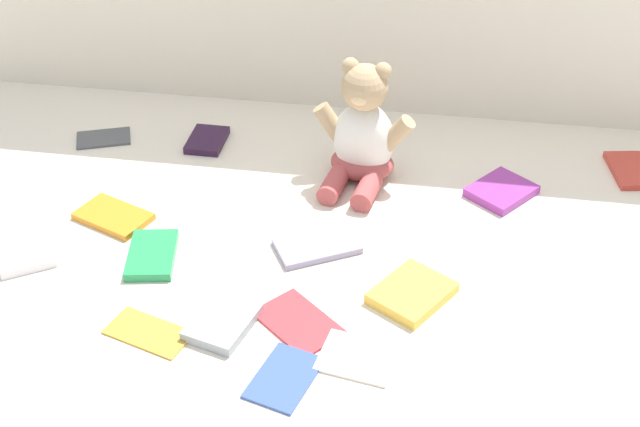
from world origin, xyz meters
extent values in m
plane|color=silver|center=(0.00, 0.00, 0.00)|extent=(3.20, 3.20, 0.00)
ellipsoid|color=white|center=(0.06, 0.18, 0.08)|extent=(0.13, 0.11, 0.15)
ellipsoid|color=#B24C4C|center=(0.05, 0.18, 0.03)|extent=(0.14, 0.12, 0.05)
sphere|color=tan|center=(0.05, 0.18, 0.19)|extent=(0.10, 0.10, 0.09)
ellipsoid|color=beige|center=(0.05, 0.14, 0.18)|extent=(0.04, 0.03, 0.03)
sphere|color=tan|center=(0.03, 0.19, 0.22)|extent=(0.04, 0.04, 0.03)
sphere|color=tan|center=(0.09, 0.18, 0.22)|extent=(0.04, 0.04, 0.03)
cylinder|color=tan|center=(-0.01, 0.19, 0.10)|extent=(0.07, 0.04, 0.08)
cylinder|color=tan|center=(0.12, 0.17, 0.10)|extent=(0.07, 0.04, 0.08)
cylinder|color=#B24C4C|center=(0.01, 0.10, 0.02)|extent=(0.05, 0.09, 0.04)
cylinder|color=#B24C4C|center=(0.07, 0.09, 0.02)|extent=(0.05, 0.09, 0.04)
cube|color=white|center=(-0.47, -0.18, 0.01)|extent=(0.11, 0.11, 0.02)
cube|color=#269150|center=(-0.27, -0.14, 0.01)|extent=(0.10, 0.14, 0.02)
cube|color=purple|center=(0.32, 0.15, 0.01)|extent=(0.14, 0.15, 0.02)
cube|color=#2A1531|center=(-0.27, 0.24, 0.01)|extent=(0.07, 0.10, 0.01)
cube|color=yellow|center=(0.18, -0.17, 0.01)|extent=(0.15, 0.16, 0.02)
cube|color=orange|center=(-0.37, -0.04, 0.01)|extent=(0.15, 0.12, 0.01)
cube|color=#BE382D|center=(0.58, 0.27, 0.01)|extent=(0.11, 0.14, 0.01)
cube|color=#D8353C|center=(0.01, -0.26, 0.00)|extent=(0.16, 0.15, 0.01)
cube|color=gold|center=(-0.21, -0.31, 0.00)|extent=(0.14, 0.10, 0.01)
cube|color=#99A2A9|center=(-0.11, -0.28, 0.01)|extent=(0.11, 0.13, 0.02)
cube|color=#4A4C51|center=(-0.49, 0.23, 0.00)|extent=(0.12, 0.10, 0.01)
cube|color=white|center=(0.11, -0.32, 0.00)|extent=(0.12, 0.11, 0.01)
cube|color=#3B58A5|center=(0.01, -0.37, 0.00)|extent=(0.11, 0.14, 0.01)
cube|color=#928AAC|center=(0.01, -0.07, 0.01)|extent=(0.16, 0.14, 0.01)
camera|label=1|loc=(0.20, -1.24, 0.93)|focal=49.30mm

